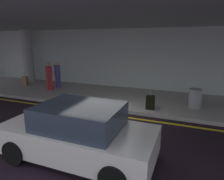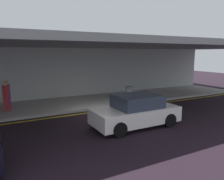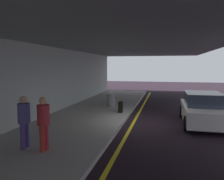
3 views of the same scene
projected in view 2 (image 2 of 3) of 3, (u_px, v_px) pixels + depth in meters
The scene contains 10 objects.
ground_plane at pixel (104, 114), 12.57m from camera, with size 60.00×60.00×0.00m, color black.
sidewalk at pixel (84, 102), 15.25m from camera, with size 26.00×4.20×0.15m, color #A5A09C.
lane_stripe_yellow at pixel (99, 111), 13.08m from camera, with size 26.00×0.14×0.01m, color yellow.
ceiling_overhang at pixel (85, 45), 14.18m from camera, with size 28.00×13.20×0.30m, color gray.
terminal_back_wall at pixel (73, 73), 16.91m from camera, with size 26.00×0.30×3.80m, color #B4BAB6.
car_white at pixel (136, 111), 10.34m from camera, with size 4.10×1.92×1.50m.
traveler_with_luggage at pixel (7, 92), 13.17m from camera, with size 0.38×0.38×1.68m.
person_waiting_for_ride at pixel (6, 94), 12.51m from camera, with size 0.38×0.38×1.68m.
suitcase_upright_primary at pixel (114, 99), 14.52m from camera, with size 0.36×0.22×0.90m.
trash_bin_steel at pixel (129, 92), 16.20m from camera, with size 0.56×0.56×0.85m, color gray.
Camera 2 is at (-5.34, -10.95, 3.40)m, focal length 35.41 mm.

